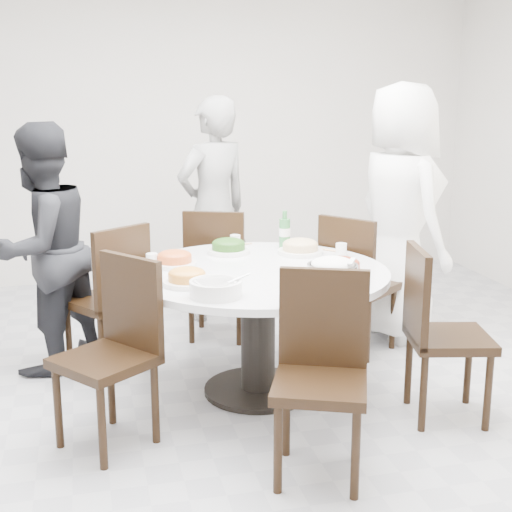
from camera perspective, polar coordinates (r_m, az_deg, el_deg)
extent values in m
cube|color=#ABACB0|center=(4.09, -2.41, -12.29)|extent=(6.00, 6.00, 0.01)
cube|color=silver|center=(6.67, -7.75, 10.06)|extent=(6.00, 0.01, 2.80)
cylinder|color=white|center=(4.19, 0.16, -6.09)|extent=(1.50, 1.50, 0.75)
cube|color=black|center=(4.88, 8.32, -2.17)|extent=(0.59, 0.59, 0.95)
cube|color=black|center=(5.10, -2.98, -1.35)|extent=(0.54, 0.54, 0.95)
cube|color=black|center=(4.60, -12.00, -3.27)|extent=(0.59, 0.59, 0.95)
cube|color=black|center=(3.62, -12.04, -7.86)|extent=(0.59, 0.59, 0.95)
cube|color=black|center=(3.28, 5.15, -9.90)|extent=(0.55, 0.55, 0.95)
cube|color=black|center=(3.98, 15.23, -6.07)|extent=(0.50, 0.50, 0.95)
imported|color=white|center=(5.13, 11.39, 3.39)|extent=(0.72, 0.97, 1.81)
imported|color=black|center=(5.47, -3.42, 3.73)|extent=(0.74, 0.63, 1.71)
imported|color=black|center=(4.63, -16.75, 0.50)|extent=(0.96, 0.96, 1.57)
cylinder|color=white|center=(4.48, -2.21, 0.66)|extent=(0.27, 0.27, 0.07)
cylinder|color=white|center=(4.47, 3.57, 0.65)|extent=(0.28, 0.28, 0.08)
cylinder|color=white|center=(4.18, -6.53, -0.35)|extent=(0.26, 0.26, 0.07)
cylinder|color=white|center=(4.01, 6.80, -0.96)|extent=(0.27, 0.27, 0.07)
cylinder|color=white|center=(3.77, -5.54, -1.84)|extent=(0.26, 0.26, 0.07)
cylinder|color=silver|center=(3.76, 6.12, -1.53)|extent=(0.27, 0.27, 0.11)
cylinder|color=white|center=(3.56, -3.23, -2.62)|extent=(0.26, 0.26, 0.08)
cylinder|color=#2F7639|center=(4.60, 2.30, 2.13)|extent=(0.07, 0.07, 0.25)
cylinder|color=white|center=(4.65, -1.34, 1.20)|extent=(0.07, 0.07, 0.08)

